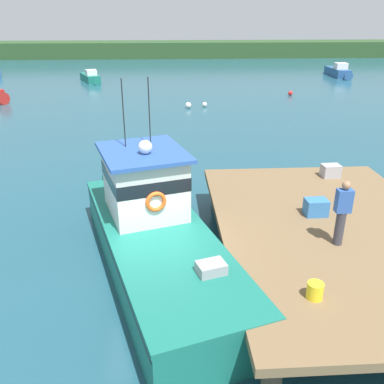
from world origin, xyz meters
name	(u,v)px	position (x,y,z in m)	size (l,w,h in m)	color
ground_plane	(152,272)	(0.00, 0.00, 0.00)	(200.00, 200.00, 0.00)	#1E4C5B
dock	(334,231)	(4.80, 0.00, 1.07)	(6.00, 9.00, 1.20)	#4C3D2D
main_fishing_boat	(152,228)	(0.03, 0.59, 1.01)	(4.78, 9.90, 4.80)	#196B5B
crate_single_far	(316,207)	(4.53, 0.73, 1.43)	(0.60, 0.44, 0.46)	#3370B2
crate_single_by_cleat	(331,171)	(6.02, 3.55, 1.41)	(0.60, 0.44, 0.43)	#9E9EA3
bait_bucket	(315,291)	(3.29, -2.83, 1.37)	(0.32, 0.32, 0.34)	yellow
deckhand_by_the_boat	(342,212)	(4.54, -0.84, 2.06)	(0.36, 0.22, 1.63)	#383842
moored_boat_near_channel	(339,72)	(19.74, 36.89, 0.52)	(1.70, 5.98, 1.51)	#285184
moored_boat_off_the_point	(91,78)	(-7.27, 34.47, 0.43)	(2.79, 4.91, 1.25)	#196B5B
mooring_buoy_channel_marker	(188,105)	(2.06, 20.85, 0.22)	(0.43, 0.43, 0.43)	silver
mooring_buoy_inshore	(290,93)	(11.05, 25.59, 0.19)	(0.38, 0.38, 0.38)	red
mooring_buoy_outer	(205,105)	(3.30, 21.23, 0.18)	(0.36, 0.36, 0.36)	silver
far_shoreline	(163,49)	(0.00, 62.00, 1.20)	(120.00, 8.00, 2.40)	#284723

